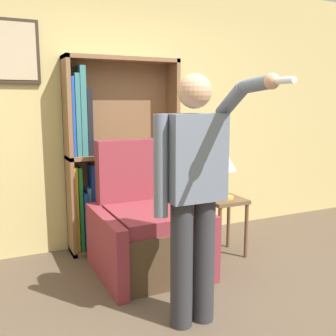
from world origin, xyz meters
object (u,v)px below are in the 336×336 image
Objects in this scene: side_table at (225,211)px; armchair at (146,231)px; table_lamp at (226,165)px; bookcase at (111,156)px; person_standing at (194,187)px.

armchair is at bearing 178.93° from side_table.
table_lamp is (0.83, -0.02, 0.55)m from armchair.
person_standing is (0.06, -1.64, -0.01)m from bookcase.
armchair is 0.69× the size of person_standing.
bookcase reaches higher than person_standing.
person_standing is 1.40m from side_table.
armchair is 2.51× the size of table_lamp.
armchair is at bearing 178.93° from table_lamp.
armchair reaches higher than side_table.
side_table is at bearing 47.33° from person_standing.
table_lamp is at bearing 47.33° from person_standing.
bookcase is 0.91m from armchair.
person_standing is 1.30m from table_lamp.
bookcase is 1.64m from person_standing.
bookcase is 3.38× the size of side_table.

